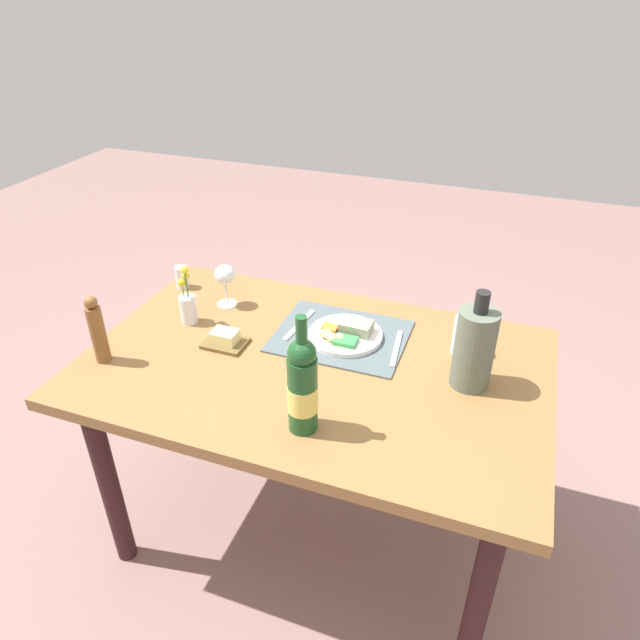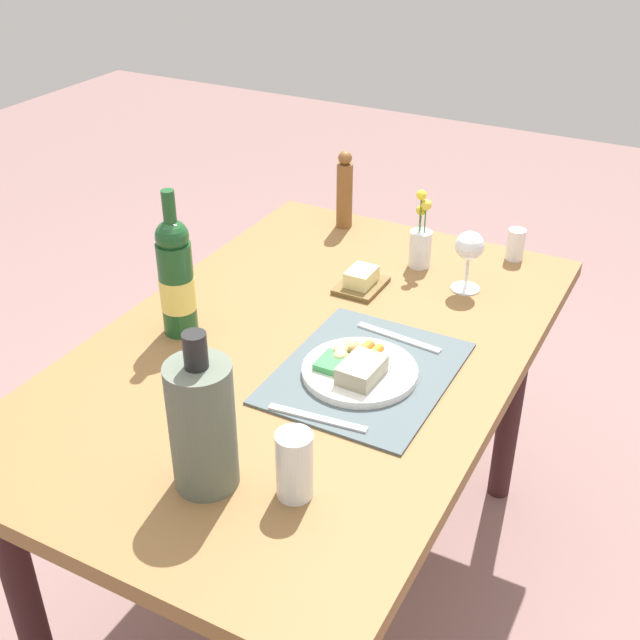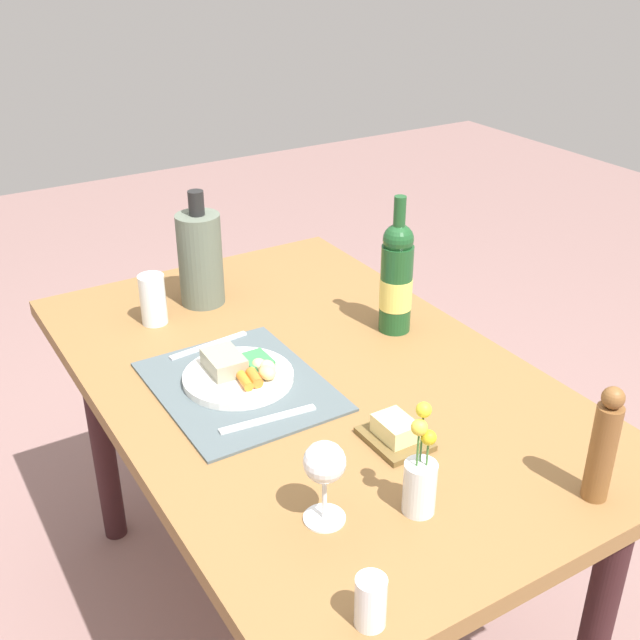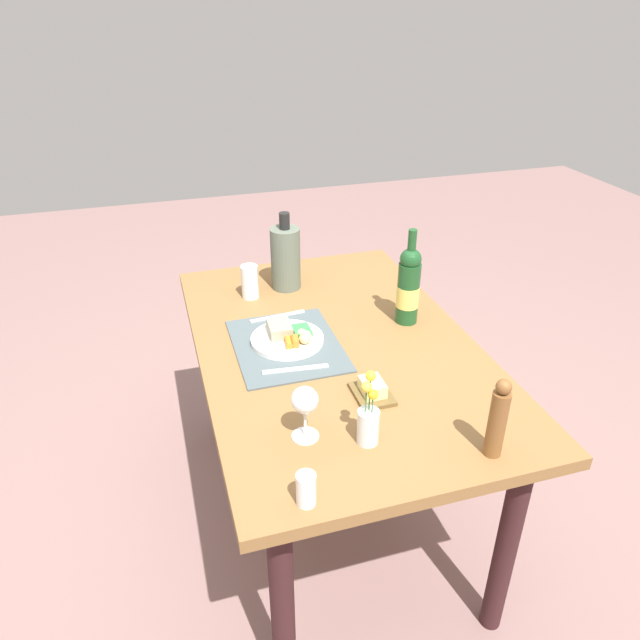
{
  "view_description": "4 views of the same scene",
  "coord_description": "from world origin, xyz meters",
  "px_view_note": "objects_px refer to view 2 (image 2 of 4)",
  "views": [
    {
      "loc": [
        -0.49,
        1.3,
        1.75
      ],
      "look_at": [
        0.01,
        -0.09,
        0.84
      ],
      "focal_mm": 32.24,
      "sensor_mm": 36.0,
      "label": 1
    },
    {
      "loc": [
        -1.27,
        -0.71,
        1.69
      ],
      "look_at": [
        -0.04,
        -0.05,
        0.85
      ],
      "focal_mm": 45.35,
      "sensor_mm": 36.0,
      "label": 2
    },
    {
      "loc": [
        1.25,
        -0.74,
        1.63
      ],
      "look_at": [
        -0.07,
        0.07,
        0.83
      ],
      "focal_mm": 44.16,
      "sensor_mm": 36.0,
      "label": 3
    },
    {
      "loc": [
        1.53,
        -0.52,
        1.74
      ],
      "look_at": [
        -0.02,
        -0.05,
        0.83
      ],
      "focal_mm": 33.15,
      "sensor_mm": 36.0,
      "label": 4
    }
  ],
  "objects_px": {
    "knife": "(399,338)",
    "fork": "(317,418)",
    "cooler_bottle": "(202,424)",
    "wine_glass": "(469,248)",
    "wine_bottle": "(176,278)",
    "water_tumbler": "(295,469)",
    "butter_dish": "(361,281)",
    "dining_table": "(307,383)",
    "flower_vase": "(421,242)",
    "dinner_plate": "(358,368)",
    "pepper_mill": "(345,191)",
    "salt_shaker": "(516,244)"
  },
  "relations": [
    {
      "from": "wine_bottle",
      "to": "water_tumbler",
      "type": "bearing_deg",
      "value": -124.82
    },
    {
      "from": "fork",
      "to": "wine_glass",
      "type": "relative_size",
      "value": 1.3
    },
    {
      "from": "knife",
      "to": "wine_glass",
      "type": "height_order",
      "value": "wine_glass"
    },
    {
      "from": "cooler_bottle",
      "to": "wine_glass",
      "type": "bearing_deg",
      "value": -10.77
    },
    {
      "from": "dining_table",
      "to": "flower_vase",
      "type": "distance_m",
      "value": 0.5
    },
    {
      "from": "fork",
      "to": "flower_vase",
      "type": "xyz_separation_m",
      "value": [
        0.68,
        0.07,
        0.06
      ]
    },
    {
      "from": "dining_table",
      "to": "fork",
      "type": "distance_m",
      "value": 0.28
    },
    {
      "from": "fork",
      "to": "wine_bottle",
      "type": "xyz_separation_m",
      "value": [
        0.14,
        0.42,
        0.12
      ]
    },
    {
      "from": "water_tumbler",
      "to": "wine_glass",
      "type": "relative_size",
      "value": 0.82
    },
    {
      "from": "knife",
      "to": "water_tumbler",
      "type": "relative_size",
      "value": 1.61
    },
    {
      "from": "water_tumbler",
      "to": "butter_dish",
      "type": "xyz_separation_m",
      "value": [
        0.69,
        0.21,
        -0.03
      ]
    },
    {
      "from": "dining_table",
      "to": "wine_bottle",
      "type": "distance_m",
      "value": 0.36
    },
    {
      "from": "knife",
      "to": "flower_vase",
      "type": "bearing_deg",
      "value": 20.82
    },
    {
      "from": "dinner_plate",
      "to": "knife",
      "type": "xyz_separation_m",
      "value": [
        0.17,
        -0.02,
        -0.01
      ]
    },
    {
      "from": "dinner_plate",
      "to": "water_tumbler",
      "type": "height_order",
      "value": "water_tumbler"
    },
    {
      "from": "butter_dish",
      "to": "pepper_mill",
      "type": "height_order",
      "value": "pepper_mill"
    },
    {
      "from": "wine_glass",
      "to": "flower_vase",
      "type": "bearing_deg",
      "value": 66.65
    },
    {
      "from": "salt_shaker",
      "to": "dinner_plate",
      "type": "bearing_deg",
      "value": 169.36
    },
    {
      "from": "wine_bottle",
      "to": "butter_dish",
      "type": "height_order",
      "value": "wine_bottle"
    },
    {
      "from": "flower_vase",
      "to": "salt_shaker",
      "type": "distance_m",
      "value": 0.25
    },
    {
      "from": "dinner_plate",
      "to": "wine_bottle",
      "type": "bearing_deg",
      "value": 92.93
    },
    {
      "from": "wine_bottle",
      "to": "water_tumbler",
      "type": "distance_m",
      "value": 0.58
    },
    {
      "from": "wine_bottle",
      "to": "flower_vase",
      "type": "distance_m",
      "value": 0.64
    },
    {
      "from": "dinner_plate",
      "to": "wine_bottle",
      "type": "height_order",
      "value": "wine_bottle"
    },
    {
      "from": "fork",
      "to": "butter_dish",
      "type": "bearing_deg",
      "value": 10.57
    },
    {
      "from": "dining_table",
      "to": "water_tumbler",
      "type": "distance_m",
      "value": 0.47
    },
    {
      "from": "dinner_plate",
      "to": "pepper_mill",
      "type": "height_order",
      "value": "pepper_mill"
    },
    {
      "from": "wine_glass",
      "to": "butter_dish",
      "type": "relative_size",
      "value": 1.16
    },
    {
      "from": "dining_table",
      "to": "dinner_plate",
      "type": "bearing_deg",
      "value": -109.14
    },
    {
      "from": "knife",
      "to": "fork",
      "type": "bearing_deg",
      "value": -178.15
    },
    {
      "from": "fork",
      "to": "flower_vase",
      "type": "distance_m",
      "value": 0.69
    },
    {
      "from": "wine_bottle",
      "to": "pepper_mill",
      "type": "distance_m",
      "value": 0.67
    },
    {
      "from": "fork",
      "to": "flower_vase",
      "type": "height_order",
      "value": "flower_vase"
    },
    {
      "from": "cooler_bottle",
      "to": "salt_shaker",
      "type": "xyz_separation_m",
      "value": [
        1.06,
        -0.22,
        -0.08
      ]
    },
    {
      "from": "dinner_plate",
      "to": "fork",
      "type": "bearing_deg",
      "value": 178.32
    },
    {
      "from": "wine_bottle",
      "to": "pepper_mill",
      "type": "relative_size",
      "value": 1.52
    },
    {
      "from": "dining_table",
      "to": "pepper_mill",
      "type": "bearing_deg",
      "value": 19.15
    },
    {
      "from": "water_tumbler",
      "to": "flower_vase",
      "type": "relative_size",
      "value": 0.6
    },
    {
      "from": "wine_glass",
      "to": "butter_dish",
      "type": "xyz_separation_m",
      "value": [
        -0.11,
        0.22,
        -0.09
      ]
    },
    {
      "from": "fork",
      "to": "water_tumbler",
      "type": "bearing_deg",
      "value": -168.78
    },
    {
      "from": "dining_table",
      "to": "flower_vase",
      "type": "relative_size",
      "value": 6.58
    },
    {
      "from": "flower_vase",
      "to": "salt_shaker",
      "type": "xyz_separation_m",
      "value": [
        0.15,
        -0.2,
        -0.03
      ]
    },
    {
      "from": "cooler_bottle",
      "to": "pepper_mill",
      "type": "relative_size",
      "value": 1.35
    },
    {
      "from": "cooler_bottle",
      "to": "wine_glass",
      "type": "height_order",
      "value": "cooler_bottle"
    },
    {
      "from": "knife",
      "to": "butter_dish",
      "type": "xyz_separation_m",
      "value": [
        0.18,
        0.17,
        0.01
      ]
    },
    {
      "from": "fork",
      "to": "pepper_mill",
      "type": "bearing_deg",
      "value": 17.23
    },
    {
      "from": "fork",
      "to": "salt_shaker",
      "type": "relative_size",
      "value": 2.39
    },
    {
      "from": "wine_bottle",
      "to": "flower_vase",
      "type": "bearing_deg",
      "value": -32.62
    },
    {
      "from": "water_tumbler",
      "to": "salt_shaker",
      "type": "bearing_deg",
      "value": -4.07
    },
    {
      "from": "dining_table",
      "to": "dinner_plate",
      "type": "height_order",
      "value": "dinner_plate"
    }
  ]
}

